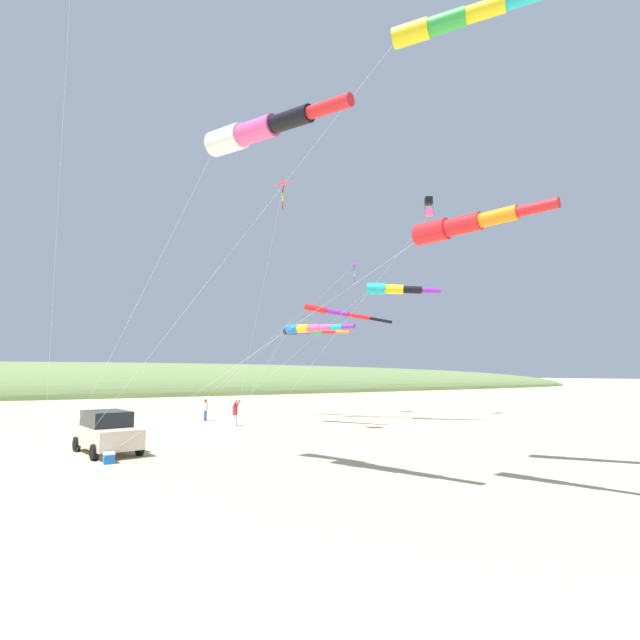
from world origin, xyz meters
TOP-DOWN VIEW (x-y plane):
  - ground_plane at (0.00, 0.00)m, footprint 600.00×600.00m
  - dune_ridge_grassy at (-55.00, 0.00)m, footprint 28.00×240.00m
  - parked_car at (7.84, -5.52)m, footprint 4.57×2.69m
  - cooler_box at (10.52, -5.67)m, footprint 0.62×0.42m
  - person_adult_flyer at (0.13, 3.15)m, footprint 0.63×0.57m
  - person_child_green_jacket at (-4.15, 2.32)m, footprint 0.64×0.59m
  - kite_delta_green_low_center at (6.07, 3.87)m, footprint 8.31×1.24m
  - kite_windsock_rainbow_low_near at (-0.33, 11.41)m, footprint 5.61×15.15m
  - kite_windsock_long_streamer_left at (17.03, -2.24)m, footprint 11.85×6.85m
  - kite_windsock_orange_high_right at (3.60, 14.05)m, footprint 8.60×14.17m
  - kite_windsock_purple_drifting at (2.12, 7.90)m, footprint 10.61×4.46m
  - kite_box_yellow_midlevel at (2.32, 19.01)m, footprint 1.04×14.95m
  - kite_windsock_black_fish_shape at (21.18, 2.97)m, footprint 13.29×10.26m
  - kite_windsock_checkered_midright at (-3.61, 10.60)m, footprint 5.04×7.92m
  - kite_windsock_magenta_far_left at (20.52, 4.60)m, footprint 14.84×14.94m
  - kite_delta_red_high_left at (-3.07, 14.94)m, footprint 1.33×14.95m

SIDE VIEW (x-z plane):
  - ground_plane at x=0.00m, z-range 0.00..0.00m
  - dune_ridge_grassy at x=-55.00m, z-range -5.34..5.34m
  - cooler_box at x=10.52m, z-range 0.00..0.42m
  - parked_car at x=7.84m, z-range 0.03..1.88m
  - person_adult_flyer at x=0.13m, z-range 0.08..1.84m
  - person_child_green_jacket at x=-4.15m, z-range 0.08..1.87m
  - kite_windsock_purple_drifting at x=2.12m, z-range 3.18..10.25m
  - kite_windsock_checkered_midright at x=-3.61m, z-range 3.33..10.70m
  - kite_windsock_black_fish_shape at x=21.18m, z-range 3.88..12.33m
  - kite_windsock_rainbow_low_near at x=-0.33m, z-range 3.81..12.88m
  - kite_windsock_orange_high_right at x=3.60m, z-range 4.62..14.98m
  - kite_windsock_long_streamer_left at x=17.03m, z-range 5.55..17.96m
  - kite_delta_red_high_left at x=-3.07m, z-range 6.39..19.73m
  - kite_delta_green_low_center at x=6.07m, z-range 7.32..22.72m
  - kite_windsock_magenta_far_left at x=20.52m, z-range 7.99..24.67m
  - kite_box_yellow_midlevel at x=2.32m, z-range 8.33..26.60m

